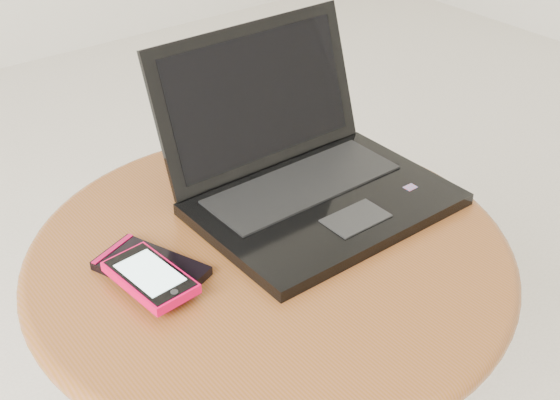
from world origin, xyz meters
TOP-DOWN VIEW (x-y plane):
  - table at (-0.05, 0.07)m, footprint 0.60×0.60m
  - laptop at (0.05, 0.13)m, footprint 0.32×0.29m
  - phone_black at (-0.19, 0.12)m, footprint 0.11×0.14m
  - phone_pink at (-0.21, 0.09)m, footprint 0.07×0.12m

SIDE VIEW (x-z plane):
  - table at x=-0.05m, z-range 0.14..0.61m
  - phone_black at x=-0.19m, z-range 0.48..0.49m
  - phone_pink at x=-0.21m, z-range 0.49..0.50m
  - laptop at x=0.05m, z-range 0.41..0.62m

